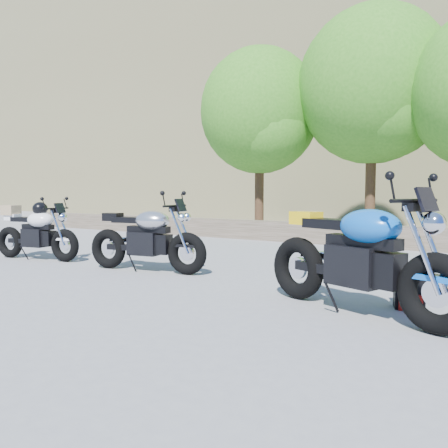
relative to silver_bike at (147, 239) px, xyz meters
The scene contains 8 objects.
ground 0.95m from the silver_bike, 16.64° to the right, with size 90.00×90.00×0.00m, color gray.
stone_wall 5.33m from the silver_bike, 81.75° to the left, with size 22.00×0.55×0.50m, color brown.
tree_decid_left 7.75m from the silver_bike, 103.27° to the left, with size 3.67×3.67×5.62m.
tree_decid_mid 8.28m from the silver_bike, 77.12° to the left, with size 4.08×4.08×6.24m.
silver_bike is the anchor object (origin of this frame).
white_bike 2.61m from the silver_bike, behind, with size 1.95×0.66×1.08m.
blue_bike 3.59m from the silver_bike, 10.52° to the right, with size 2.30×1.06×1.20m.
backpack 3.95m from the silver_bike, ahead, with size 0.35×0.33×0.41m.
Camera 1 is at (4.01, -4.89, 1.25)m, focal length 35.00 mm.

